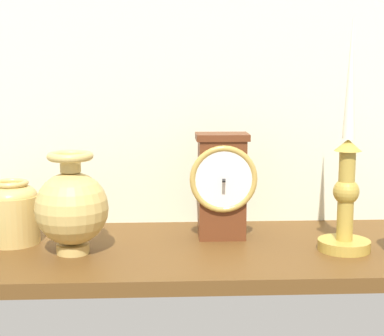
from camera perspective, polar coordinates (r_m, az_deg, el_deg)
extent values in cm
cube|color=brown|center=(108.58, 0.17, -7.94)|extent=(100.00, 36.00, 2.40)
cube|color=silver|center=(122.30, -0.29, 9.98)|extent=(120.00, 2.00, 65.00)
cube|color=#612F17|center=(111.86, 2.80, -2.00)|extent=(8.50, 5.74, 18.21)
cube|color=#612F17|center=(110.40, 2.84, 2.95)|extent=(9.52, 6.42, 1.20)
torus|color=tan|center=(108.21, 2.98, -1.06)|extent=(12.14, 1.10, 12.14)
cylinder|color=white|center=(108.11, 2.98, -1.07)|extent=(10.15, 0.40, 10.15)
cube|color=black|center=(107.82, 3.00, -1.09)|extent=(0.97, 3.90, 0.30)
cylinder|color=#B4953B|center=(108.99, 14.03, -7.01)|extent=(8.99, 8.99, 1.80)
cylinder|color=#B4953B|center=(106.95, 14.21, -2.56)|extent=(2.79, 2.79, 15.47)
sphere|color=#B4953B|center=(106.80, 14.23, -2.15)|extent=(4.46, 4.46, 4.46)
cone|color=#B4953B|center=(105.58, 14.39, 2.09)|extent=(4.60, 4.60, 2.00)
cone|color=white|center=(104.85, 14.65, 8.40)|extent=(2.12, 2.12, 21.22)
cylinder|color=tan|center=(106.07, -11.07, -7.41)|extent=(5.56, 5.56, 1.60)
sphere|color=tan|center=(104.32, -11.19, -3.73)|extent=(12.36, 12.36, 12.36)
cylinder|color=tan|center=(102.94, -11.31, 0.35)|extent=(3.46, 3.46, 2.67)
torus|color=tan|center=(102.74, -11.34, 1.09)|extent=(7.67, 7.67, 1.38)
cylinder|color=tan|center=(113.81, -16.45, -4.64)|extent=(9.51, 9.51, 8.66)
ellipsoid|color=tan|center=(112.89, -16.55, -2.50)|extent=(9.04, 9.04, 4.52)
torus|color=tan|center=(112.47, -16.60, -1.38)|extent=(6.17, 6.17, 0.94)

